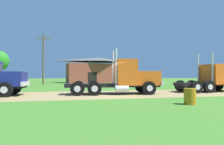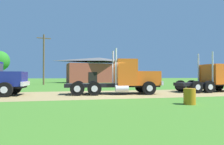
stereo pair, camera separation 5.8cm
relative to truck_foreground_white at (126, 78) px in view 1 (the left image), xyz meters
name	(u,v)px [view 1 (the left image)]	position (x,y,z in m)	size (l,w,h in m)	color
ground_plane	(106,94)	(-1.60, 0.13, -1.27)	(200.00, 200.00, 0.00)	#3D7024
dirt_track	(106,94)	(-1.60, 0.13, -1.27)	(120.00, 6.86, 0.01)	olive
truck_foreground_white	(126,78)	(0.00, 0.00, 0.00)	(7.74, 3.08, 3.59)	black
truck_near_left	(216,79)	(8.88, 0.53, -0.07)	(6.73, 2.90, 3.59)	black
steel_barrel	(190,96)	(1.55, -6.34, -0.86)	(0.60, 0.60, 0.82)	#B27214
shed_building	(98,70)	(1.79, 27.57, 1.36)	(14.75, 7.41, 5.48)	#964233
utility_pole_near	(43,58)	(-8.63, 18.12, 3.07)	(2.17, 0.66, 8.18)	brown
tree_mid	(0,61)	(-20.98, 36.77, 3.79)	(4.31, 4.31, 7.46)	#513823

